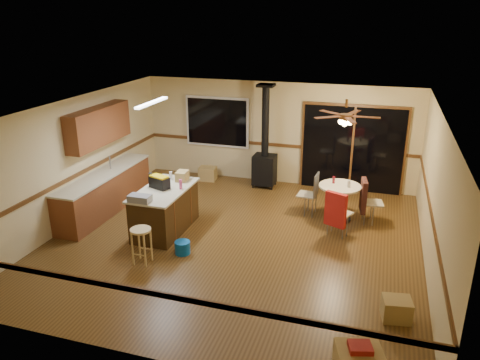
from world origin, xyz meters
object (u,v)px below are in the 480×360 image
at_px(wood_stove, 265,159).
at_px(toolbox_grey, 140,198).
at_px(chair_left, 312,189).
at_px(kitchen_island, 165,210).
at_px(box_corner_b, 396,309).
at_px(box_under_window, 208,174).
at_px(dining_table, 339,196).
at_px(chair_right, 365,196).
at_px(toolbox_black, 159,183).
at_px(chair_near, 336,209).
at_px(bar_stool, 142,246).
at_px(blue_bucket, 183,248).

bearing_deg(wood_stove, toolbox_grey, -110.86).
distance_m(toolbox_grey, chair_left, 3.74).
height_order(kitchen_island, toolbox_grey, toolbox_grey).
bearing_deg(box_corner_b, kitchen_island, 159.46).
distance_m(toolbox_grey, box_under_window, 3.87).
bearing_deg(wood_stove, dining_table, -36.25).
height_order(wood_stove, chair_right, wood_stove).
bearing_deg(toolbox_grey, kitchen_island, 79.25).
height_order(wood_stove, toolbox_black, wood_stove).
height_order(toolbox_grey, chair_near, toolbox_grey).
height_order(wood_stove, box_under_window, wood_stove).
xyz_separation_m(kitchen_island, wood_stove, (1.30, 3.05, 0.28)).
height_order(toolbox_black, bar_stool, toolbox_black).
bearing_deg(wood_stove, box_under_window, 179.30).
bearing_deg(dining_table, blue_bucket, -137.44).
height_order(blue_bucket, box_under_window, box_under_window).
distance_m(kitchen_island, toolbox_black, 0.57).
distance_m(chair_left, box_corner_b, 3.82).
relative_size(chair_near, box_under_window, 1.59).
relative_size(blue_bucket, box_corner_b, 0.71).
height_order(toolbox_black, box_under_window, toolbox_black).
height_order(kitchen_island, wood_stove, wood_stove).
distance_m(chair_right, box_under_window, 4.37).
bearing_deg(chair_right, chair_left, 176.39).
bearing_deg(bar_stool, chair_left, 49.78).
bearing_deg(chair_near, toolbox_black, -169.08).
relative_size(toolbox_grey, dining_table, 0.47).
bearing_deg(chair_right, box_corner_b, -78.54).
bearing_deg(box_corner_b, chair_left, 117.97).
relative_size(wood_stove, chair_right, 3.60).
bearing_deg(kitchen_island, toolbox_grey, -100.75).
height_order(toolbox_black, chair_near, toolbox_black).
bearing_deg(chair_left, box_corner_b, -62.03).
bearing_deg(kitchen_island, dining_table, 25.35).
height_order(toolbox_black, blue_bucket, toolbox_black).
xyz_separation_m(toolbox_grey, blue_bucket, (0.86, -0.09, -0.84)).
distance_m(toolbox_grey, box_corner_b, 4.80).
distance_m(blue_bucket, chair_left, 3.21).
height_order(toolbox_grey, dining_table, toolbox_grey).
bearing_deg(bar_stool, box_corner_b, -4.67).
height_order(bar_stool, blue_bucket, bar_stool).
height_order(wood_stove, chair_left, wood_stove).
relative_size(chair_left, chair_right, 0.74).
bearing_deg(toolbox_grey, chair_left, 39.82).
bearing_deg(toolbox_grey, dining_table, 33.56).
bearing_deg(wood_stove, kitchen_island, -113.09).
xyz_separation_m(blue_bucket, chair_left, (2.00, 2.47, 0.47)).
relative_size(dining_table, box_corner_b, 2.19).
xyz_separation_m(kitchen_island, dining_table, (3.32, 1.57, 0.08)).
height_order(kitchen_island, chair_right, chair_right).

